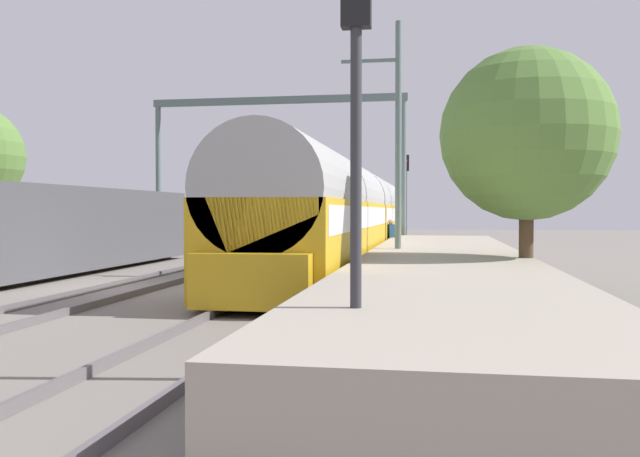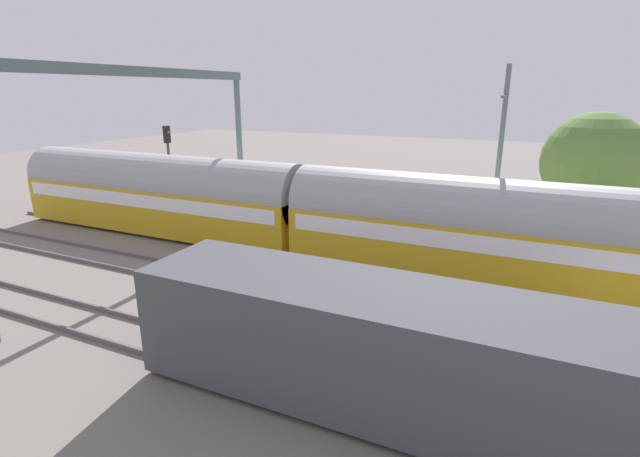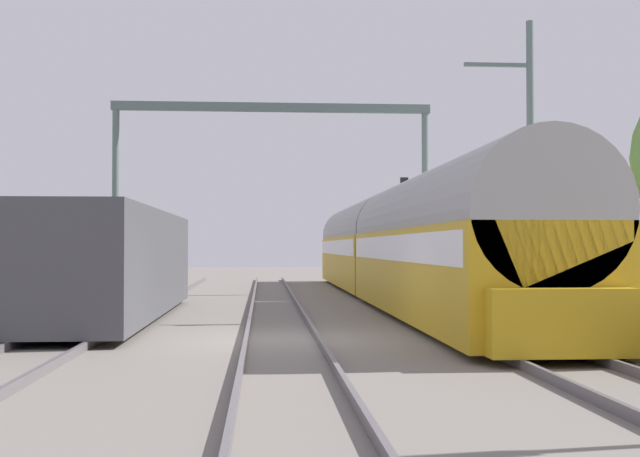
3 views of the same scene
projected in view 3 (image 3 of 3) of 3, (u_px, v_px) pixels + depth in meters
The scene contains 11 objects.
ground at pixel (281, 339), 16.91m from camera, with size 120.00×120.00×0.00m, color slate.
track_far_west at pixel (67, 337), 16.61m from camera, with size 1.52×60.00×0.16m.
track_west at pixel (281, 335), 16.92m from camera, with size 1.52×60.00×0.16m.
track_east at pixel (488, 334), 17.22m from camera, with size 1.52×60.00×0.16m.
platform at pixel (622, 308), 19.49m from camera, with size 4.40×28.00×0.90m.
passenger_train at pixel (395, 245), 29.35m from camera, with size 2.93×32.85×3.82m.
freight_car at pixel (112, 264), 21.59m from camera, with size 2.80×13.00×2.70m.
person_crossing at pixel (432, 270), 30.69m from camera, with size 0.37×0.46×1.73m.
railway_signal_far at pixel (404, 217), 38.56m from camera, with size 0.36×0.30×5.21m.
catenary_gantry at pixel (272, 156), 33.61m from camera, with size 13.15×0.28×7.86m.
catenary_pole_east_mid at pixel (529, 164), 21.84m from camera, with size 1.90×0.20×8.00m.
Camera 3 is at (-0.39, -16.98, 1.92)m, focal length 45.79 mm.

